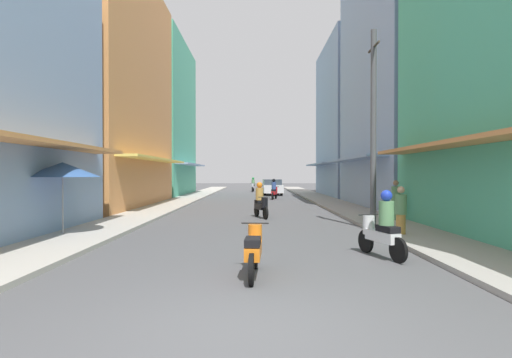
{
  "coord_description": "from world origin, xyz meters",
  "views": [
    {
      "loc": [
        0.15,
        -4.9,
        1.94
      ],
      "look_at": [
        0.07,
        19.58,
        1.64
      ],
      "focal_mm": 28.38,
      "sensor_mm": 36.0,
      "label": 1
    }
  ],
  "objects": [
    {
      "name": "ground_plane",
      "position": [
        0.0,
        22.46,
        0.0
      ],
      "size": [
        116.43,
        116.43,
        0.0
      ],
      "primitive_type": "plane",
      "color": "#4C4C4F"
    },
    {
      "name": "sidewalk_left",
      "position": [
        -5.09,
        22.46,
        0.06
      ],
      "size": [
        2.2,
        60.92,
        0.12
      ],
      "primitive_type": "cube",
      "color": "#ADA89E",
      "rests_on": "ground"
    },
    {
      "name": "sidewalk_right",
      "position": [
        5.09,
        22.46,
        0.06
      ],
      "size": [
        2.2,
        60.92,
        0.12
      ],
      "primitive_type": "cube",
      "color": "#9E9991",
      "rests_on": "ground"
    },
    {
      "name": "building_left_mid",
      "position": [
        -9.19,
        19.04,
        6.92
      ],
      "size": [
        7.05,
        13.0,
        13.85
      ],
      "color": "#D88C4C",
      "rests_on": "ground"
    },
    {
      "name": "building_left_far",
      "position": [
        -9.19,
        31.87,
        6.89
      ],
      "size": [
        7.05,
        11.61,
        13.8
      ],
      "color": "#4CB28C",
      "rests_on": "ground"
    },
    {
      "name": "building_right_mid",
      "position": [
        9.19,
        18.44,
        7.45
      ],
      "size": [
        7.05,
        11.31,
        14.92
      ],
      "color": "#8CA5CC",
      "rests_on": "ground"
    },
    {
      "name": "building_right_far",
      "position": [
        9.19,
        30.4,
        6.62
      ],
      "size": [
        7.05,
        10.84,
        13.25
      ],
      "color": "#8CA5CC",
      "rests_on": "ground"
    },
    {
      "name": "motorbike_red",
      "position": [
        1.56,
        26.13,
        0.7
      ],
      "size": [
        0.66,
        1.77,
        1.58
      ],
      "color": "black",
      "rests_on": "ground"
    },
    {
      "name": "motorbike_orange",
      "position": [
        0.11,
        2.78,
        0.5
      ],
      "size": [
        0.55,
        1.81,
        0.96
      ],
      "color": "black",
      "rests_on": "ground"
    },
    {
      "name": "motorbike_black",
      "position": [
        0.36,
        12.96,
        0.7
      ],
      "size": [
        0.73,
        1.75,
        1.58
      ],
      "color": "black",
      "rests_on": "ground"
    },
    {
      "name": "motorbike_white",
      "position": [
        3.07,
        4.44,
        0.7
      ],
      "size": [
        0.74,
        1.75,
        1.58
      ],
      "color": "black",
      "rests_on": "ground"
    },
    {
      "name": "motorbike_silver",
      "position": [
        -0.18,
        39.3,
        0.7
      ],
      "size": [
        0.55,
        1.81,
        1.58
      ],
      "color": "black",
      "rests_on": "ground"
    },
    {
      "name": "parked_car",
      "position": [
        1.62,
        32.48,
        0.74
      ],
      "size": [
        1.97,
        4.19,
        1.45
      ],
      "color": "silver",
      "rests_on": "ground"
    },
    {
      "name": "pedestrian_far",
      "position": [
        4.55,
        7.34,
        0.78
      ],
      "size": [
        0.34,
        0.34,
        1.57
      ],
      "color": "#BF8C3F",
      "rests_on": "ground"
    },
    {
      "name": "pedestrian_midway",
      "position": [
        5.72,
        11.15,
        0.85
      ],
      "size": [
        0.34,
        0.34,
        1.7
      ],
      "color": "#598C59",
      "rests_on": "ground"
    },
    {
      "name": "vendor_umbrella",
      "position": [
        -5.77,
        7.45,
        2.07
      ],
      "size": [
        2.22,
        2.22,
        2.3
      ],
      "color": "#99999E",
      "rests_on": "ground"
    },
    {
      "name": "utility_pole",
      "position": [
        4.24,
        9.18,
        3.55
      ],
      "size": [
        0.2,
        1.2,
        6.95
      ],
      "color": "#4C4C4F",
      "rests_on": "ground"
    }
  ]
}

